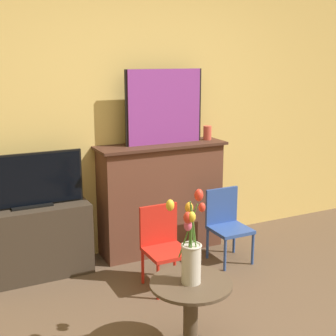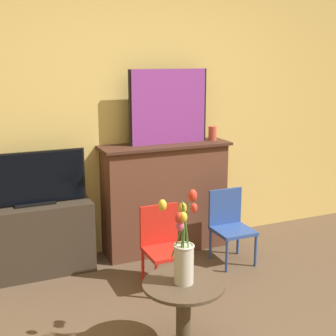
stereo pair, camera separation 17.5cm
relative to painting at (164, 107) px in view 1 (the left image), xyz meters
The scene contains 10 objects.
wall_back 0.31m from the painting, 142.99° to the left, with size 8.00×0.06×2.70m.
fireplace_mantel 0.82m from the painting, behind, with size 1.19×0.37×1.01m.
painting is the anchor object (origin of this frame).
mantel_candle 0.52m from the painting, ahead, with size 0.08×0.08×0.13m.
tv_stand 1.59m from the painting, behind, with size 0.90×0.35×0.60m.
tv_monitor 1.32m from the painting, behind, with size 0.84×0.12×0.44m.
chair_red 1.22m from the painting, 116.79° to the right, with size 0.32×0.32×0.64m.
chair_blue 1.15m from the painting, 50.46° to the right, with size 0.32×0.32×0.64m.
side_table 1.90m from the painting, 110.30° to the right, with size 0.50×0.50×0.45m.
vase_tulips 1.72m from the painting, 110.41° to the right, with size 0.26×0.20×0.55m.
Camera 1 is at (-1.57, -1.78, 1.76)m, focal length 50.00 mm.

